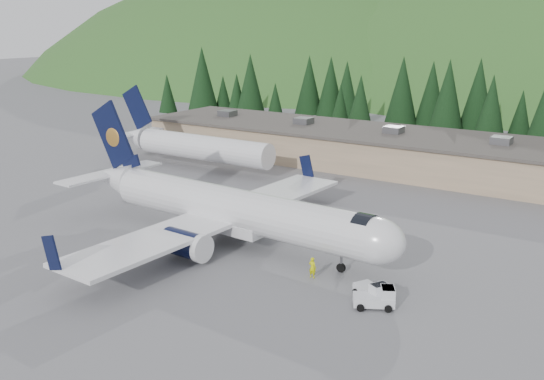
{
  "coord_description": "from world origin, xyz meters",
  "views": [
    {
      "loc": [
        32.55,
        -43.78,
        20.44
      ],
      "look_at": [
        0.0,
        6.0,
        4.0
      ],
      "focal_mm": 40.0,
      "sensor_mm": 36.0,
      "label": 1
    }
  ],
  "objects_px": {
    "second_airliner": "(189,145)",
    "baggage_tug_a": "(378,298)",
    "airliner": "(228,209)",
    "terminal_building": "(361,146)",
    "baggage_tug_b": "(374,291)",
    "ramp_worker": "(312,268)"
  },
  "relations": [
    {
      "from": "second_airliner",
      "to": "baggage_tug_a",
      "type": "height_order",
      "value": "second_airliner"
    },
    {
      "from": "airliner",
      "to": "second_airliner",
      "type": "xyz_separation_m",
      "value": [
        -23.82,
        21.94,
        -0.01
      ]
    },
    {
      "from": "second_airliner",
      "to": "airliner",
      "type": "bearing_deg",
      "value": -42.65
    },
    {
      "from": "terminal_building",
      "to": "baggage_tug_b",
      "type": "bearing_deg",
      "value": -63.62
    },
    {
      "from": "ramp_worker",
      "to": "terminal_building",
      "type": "bearing_deg",
      "value": -66.95
    },
    {
      "from": "baggage_tug_b",
      "to": "baggage_tug_a",
      "type": "bearing_deg",
      "value": -23.42
    },
    {
      "from": "baggage_tug_a",
      "to": "baggage_tug_b",
      "type": "height_order",
      "value": "baggage_tug_a"
    },
    {
      "from": "airliner",
      "to": "second_airliner",
      "type": "height_order",
      "value": "airliner"
    },
    {
      "from": "baggage_tug_a",
      "to": "baggage_tug_b",
      "type": "bearing_deg",
      "value": 98.68
    },
    {
      "from": "airliner",
      "to": "baggage_tug_a",
      "type": "relative_size",
      "value": 11.16
    },
    {
      "from": "baggage_tug_a",
      "to": "second_airliner",
      "type": "bearing_deg",
      "value": 118.24
    },
    {
      "from": "second_airliner",
      "to": "ramp_worker",
      "type": "height_order",
      "value": "second_airliner"
    },
    {
      "from": "baggage_tug_a",
      "to": "terminal_building",
      "type": "height_order",
      "value": "terminal_building"
    },
    {
      "from": "second_airliner",
      "to": "terminal_building",
      "type": "relative_size",
      "value": 0.39
    },
    {
      "from": "baggage_tug_a",
      "to": "terminal_building",
      "type": "bearing_deg",
      "value": 87.97
    },
    {
      "from": "second_airliner",
      "to": "baggage_tug_b",
      "type": "xyz_separation_m",
      "value": [
        40.76,
        -26.04,
        -2.62
      ]
    },
    {
      "from": "second_airliner",
      "to": "ramp_worker",
      "type": "distance_m",
      "value": 42.9
    },
    {
      "from": "second_airliner",
      "to": "baggage_tug_a",
      "type": "relative_size",
      "value": 8.14
    },
    {
      "from": "second_airliner",
      "to": "baggage_tug_a",
      "type": "bearing_deg",
      "value": -33.07
    },
    {
      "from": "baggage_tug_a",
      "to": "ramp_worker",
      "type": "height_order",
      "value": "ramp_worker"
    },
    {
      "from": "second_airliner",
      "to": "terminal_building",
      "type": "height_order",
      "value": "second_airliner"
    },
    {
      "from": "baggage_tug_b",
      "to": "terminal_building",
      "type": "height_order",
      "value": "terminal_building"
    }
  ]
}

